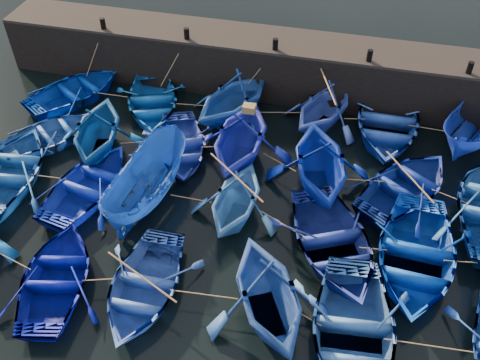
% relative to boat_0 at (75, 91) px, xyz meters
% --- Properties ---
extents(ground, '(120.00, 120.00, 0.00)m').
position_rel_boat_0_xyz_m(ground, '(8.85, -7.45, -0.49)').
color(ground, black).
rests_on(ground, ground).
extents(quay_wall, '(26.00, 2.50, 2.50)m').
position_rel_boat_0_xyz_m(quay_wall, '(8.85, 3.05, 0.76)').
color(quay_wall, black).
rests_on(quay_wall, ground).
extents(quay_top, '(26.00, 2.50, 0.12)m').
position_rel_boat_0_xyz_m(quay_top, '(8.85, 3.05, 2.07)').
color(quay_top, black).
rests_on(quay_top, quay_wall).
extents(bollard_0, '(0.24, 0.24, 0.50)m').
position_rel_boat_0_xyz_m(bollard_0, '(0.85, 2.15, 2.38)').
color(bollard_0, black).
rests_on(bollard_0, quay_top).
extents(bollard_1, '(0.24, 0.24, 0.50)m').
position_rel_boat_0_xyz_m(bollard_1, '(4.85, 2.15, 2.38)').
color(bollard_1, black).
rests_on(bollard_1, quay_top).
extents(bollard_2, '(0.24, 0.24, 0.50)m').
position_rel_boat_0_xyz_m(bollard_2, '(8.85, 2.15, 2.38)').
color(bollard_2, black).
rests_on(bollard_2, quay_top).
extents(bollard_3, '(0.24, 0.24, 0.50)m').
position_rel_boat_0_xyz_m(bollard_3, '(12.85, 2.15, 2.38)').
color(bollard_3, black).
rests_on(bollard_3, quay_top).
extents(bollard_4, '(0.24, 0.24, 0.50)m').
position_rel_boat_0_xyz_m(bollard_4, '(16.85, 2.15, 2.38)').
color(bollard_4, black).
rests_on(bollard_4, quay_top).
extents(boat_0, '(5.40, 5.79, 0.98)m').
position_rel_boat_0_xyz_m(boat_0, '(0.00, 0.00, 0.00)').
color(boat_0, '#002E9D').
rests_on(boat_0, ground).
extents(boat_1, '(4.90, 5.68, 0.99)m').
position_rel_boat_0_xyz_m(boat_1, '(3.73, 0.02, 0.01)').
color(boat_1, '#0C4FA1').
rests_on(boat_1, ground).
extents(boat_2, '(5.49, 5.77, 2.38)m').
position_rel_boat_0_xyz_m(boat_2, '(7.46, 0.24, 0.70)').
color(boat_2, '#1A4BA0').
rests_on(boat_2, ground).
extents(boat_3, '(4.83, 5.11, 2.13)m').
position_rel_boat_0_xyz_m(boat_3, '(11.33, 0.71, 0.58)').
color(boat_3, blue).
rests_on(boat_3, ground).
extents(boat_4, '(4.01, 5.61, 1.16)m').
position_rel_boat_0_xyz_m(boat_4, '(14.03, 0.88, 0.09)').
color(boat_4, '#1C3F93').
rests_on(boat_4, ground).
extents(boat_5, '(3.83, 5.43, 1.97)m').
position_rel_boat_0_xyz_m(boat_5, '(17.49, 0.83, 0.50)').
color(boat_5, '#1936A9').
rests_on(boat_5, ground).
extents(boat_6, '(4.94, 5.13, 0.87)m').
position_rel_boat_0_xyz_m(boat_6, '(0.46, -3.10, -0.06)').
color(boat_6, '#2352AA').
rests_on(boat_6, ground).
extents(boat_7, '(4.52, 4.97, 2.25)m').
position_rel_boat_0_xyz_m(boat_7, '(2.68, -3.14, 0.64)').
color(boat_7, navy).
rests_on(boat_7, ground).
extents(boat_8, '(4.54, 5.24, 0.91)m').
position_rel_boat_0_xyz_m(boat_8, '(5.93, -2.59, -0.03)').
color(boat_8, '#293FAB').
rests_on(boat_8, ground).
extents(boat_9, '(4.19, 4.83, 2.49)m').
position_rel_boat_0_xyz_m(boat_9, '(8.44, -2.37, 0.75)').
color(boat_9, '#15229B').
rests_on(boat_9, ground).
extents(boat_10, '(5.16, 5.61, 2.48)m').
position_rel_boat_0_xyz_m(boat_10, '(11.67, -3.12, 0.75)').
color(boat_10, '#052094').
rests_on(boat_10, ground).
extents(boat_11, '(5.48, 5.85, 0.99)m').
position_rel_boat_0_xyz_m(boat_11, '(14.92, -2.90, 0.00)').
color(boat_11, navy).
rests_on(boat_11, ground).
extents(boat_13, '(4.15, 5.43, 1.05)m').
position_rel_boat_0_xyz_m(boat_13, '(0.11, -5.70, 0.04)').
color(boat_13, '#164B8D').
rests_on(boat_13, ground).
extents(boat_14, '(4.11, 5.16, 0.96)m').
position_rel_boat_0_xyz_m(boat_14, '(3.34, -5.61, -0.01)').
color(boat_14, '#0F27B9').
rests_on(boat_14, ground).
extents(boat_15, '(2.56, 5.18, 1.92)m').
position_rel_boat_0_xyz_m(boat_15, '(5.63, -5.47, 0.47)').
color(boat_15, '#1543A0').
rests_on(boat_15, ground).
extents(boat_16, '(3.55, 4.02, 1.98)m').
position_rel_boat_0_xyz_m(boat_16, '(9.00, -5.48, 0.50)').
color(boat_16, blue).
rests_on(boat_16, ground).
extents(boat_17, '(5.55, 6.24, 1.07)m').
position_rel_boat_0_xyz_m(boat_17, '(12.54, -6.33, 0.05)').
color(boat_17, navy).
rests_on(boat_17, ground).
extents(boat_18, '(4.17, 5.62, 1.12)m').
position_rel_boat_0_xyz_m(boat_18, '(15.24, -6.23, 0.07)').
color(boat_18, '#0437B2').
rests_on(boat_18, ground).
extents(boat_21, '(4.09, 5.04, 0.92)m').
position_rel_boat_0_xyz_m(boat_21, '(4.21, -9.75, -0.03)').
color(boat_21, '#00097F').
rests_on(boat_21, ground).
extents(boat_22, '(3.28, 4.54, 0.93)m').
position_rel_boat_0_xyz_m(boat_22, '(6.99, -9.43, -0.02)').
color(boat_22, '#2A4FB5').
rests_on(boat_22, ground).
extents(boat_23, '(5.40, 5.65, 2.31)m').
position_rel_boat_0_xyz_m(boat_23, '(10.91, -9.25, 0.67)').
color(boat_23, '#1E4796').
rests_on(boat_23, ground).
extents(boat_24, '(4.25, 5.58, 1.08)m').
position_rel_boat_0_xyz_m(boat_24, '(13.49, -9.57, 0.05)').
color(boat_24, '#2858A5').
rests_on(boat_24, ground).
extents(wooden_crate, '(0.47, 0.37, 0.28)m').
position_rel_boat_0_xyz_m(wooden_crate, '(8.74, -2.37, 2.14)').
color(wooden_crate, olive).
rests_on(wooden_crate, boat_9).
extents(mooring_ropes, '(17.54, 11.87, 2.10)m').
position_rel_boat_0_xyz_m(mooring_ropes, '(9.15, -2.48, 0.39)').
color(mooring_ropes, tan).
rests_on(mooring_ropes, ground).
extents(loose_oars, '(10.18, 12.22, 1.26)m').
position_rel_boat_0_xyz_m(loose_oars, '(10.56, -4.28, 1.05)').
color(loose_oars, '#99724C').
rests_on(loose_oars, ground).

